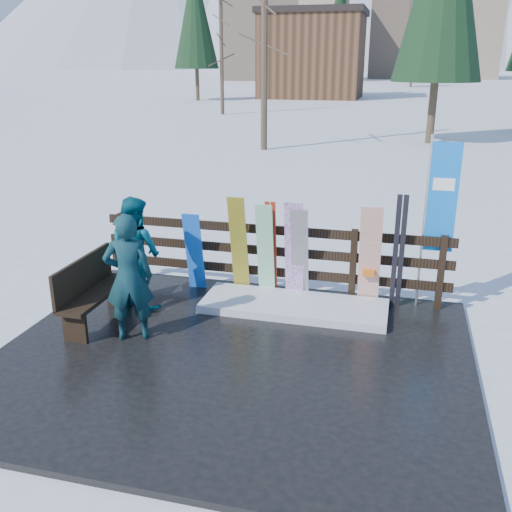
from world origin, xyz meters
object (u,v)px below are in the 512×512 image
(snowboard_3, at_px, (294,251))
(snowboard_4, at_px, (300,255))
(snowboard_2, at_px, (239,246))
(person_front, at_px, (129,278))
(rental_flag, at_px, (438,204))
(snowboard_0, at_px, (194,252))
(snowboard_1, at_px, (265,251))
(person_back, at_px, (136,253))
(snowboard_5, at_px, (370,257))
(bench, at_px, (91,289))

(snowboard_3, relative_size, snowboard_4, 1.05)
(snowboard_2, xyz_separation_m, snowboard_3, (0.88, 0.00, -0.02))
(snowboard_3, height_order, person_front, person_front)
(snowboard_4, relative_size, rental_flag, 0.59)
(snowboard_2, bearing_deg, snowboard_0, 180.00)
(snowboard_1, bearing_deg, rental_flag, 6.17)
(rental_flag, xyz_separation_m, person_back, (-4.30, -1.08, -0.75))
(snowboard_4, bearing_deg, person_front, -136.70)
(snowboard_5, distance_m, person_back, 3.49)
(snowboard_1, xyz_separation_m, snowboard_3, (0.45, -0.00, 0.03))
(bench, bearing_deg, person_front, -21.18)
(person_front, bearing_deg, bench, -43.54)
(snowboard_0, relative_size, snowboard_5, 0.81)
(snowboard_0, bearing_deg, person_front, -96.99)
(snowboard_3, distance_m, snowboard_5, 1.14)
(snowboard_2, relative_size, person_front, 0.96)
(snowboard_0, height_order, snowboard_3, snowboard_3)
(snowboard_3, bearing_deg, rental_flag, 7.52)
(snowboard_0, bearing_deg, snowboard_4, 0.00)
(snowboard_5, bearing_deg, person_front, -148.61)
(bench, distance_m, snowboard_5, 4.07)
(snowboard_5, bearing_deg, person_back, -166.63)
(snowboard_2, height_order, snowboard_4, snowboard_2)
(rental_flag, bearing_deg, snowboard_1, -173.83)
(snowboard_1, bearing_deg, bench, -144.49)
(snowboard_2, distance_m, snowboard_5, 2.02)
(snowboard_1, relative_size, snowboard_3, 0.97)
(snowboard_0, xyz_separation_m, snowboard_3, (1.63, 0.00, 0.14))
(bench, bearing_deg, snowboard_4, 29.72)
(snowboard_0, relative_size, person_back, 0.78)
(snowboard_5, bearing_deg, snowboard_4, 180.00)
(snowboard_0, height_order, person_front, person_front)
(snowboard_1, height_order, snowboard_4, snowboard_1)
(snowboard_1, xyz_separation_m, rental_flag, (2.50, 0.27, 0.84))
(snowboard_5, distance_m, rental_flag, 1.23)
(rental_flag, bearing_deg, person_front, -151.71)
(snowboard_0, distance_m, snowboard_5, 2.78)
(snowboard_1, xyz_separation_m, person_back, (-1.80, -0.81, 0.08))
(snowboard_0, xyz_separation_m, snowboard_5, (2.78, 0.00, 0.15))
(person_back, bearing_deg, snowboard_2, -126.21)
(snowboard_3, xyz_separation_m, rental_flag, (2.05, 0.27, 0.81))
(snowboard_1, relative_size, person_back, 0.91)
(bench, relative_size, rental_flag, 0.58)
(person_front, bearing_deg, snowboard_3, -157.78)
(bench, height_order, snowboard_4, snowboard_4)
(snowboard_4, xyz_separation_m, person_front, (-1.94, -1.83, 0.12))
(snowboard_4, xyz_separation_m, rental_flag, (1.96, 0.27, 0.85))
(rental_flag, relative_size, person_front, 1.49)
(snowboard_5, xyz_separation_m, person_back, (-3.40, -0.81, 0.05))
(snowboard_0, relative_size, snowboard_1, 0.85)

